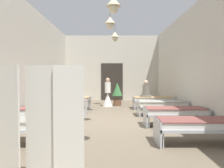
{
  "coord_description": "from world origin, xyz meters",
  "views": [
    {
      "loc": [
        -0.0,
        -8.04,
        1.54
      ],
      "look_at": [
        0.0,
        0.59,
        1.26
      ],
      "focal_mm": 36.72,
      "sensor_mm": 36.0,
      "label": 1
    }
  ],
  "objects_px": {
    "bed_left_row_2": "(62,104)",
    "bed_right_row_3": "(153,100)",
    "bed_right_row_2": "(162,104)",
    "nurse_near_aisle": "(108,96)",
    "bed_left_row_1": "(49,112)",
    "bed_left_row_3": "(71,100)",
    "bed_left_row_0": "(26,125)",
    "potted_plant": "(117,92)",
    "bed_right_row_0": "(198,125)",
    "privacy_screen": "(39,126)",
    "patient_seated_primary": "(146,91)",
    "bed_right_row_1": "(175,112)"
  },
  "relations": [
    {
      "from": "privacy_screen",
      "to": "bed_right_row_0",
      "type": "bearing_deg",
      "value": 43.46
    },
    {
      "from": "bed_left_row_1",
      "to": "bed_right_row_2",
      "type": "distance_m",
      "value": 4.37
    },
    {
      "from": "patient_seated_primary",
      "to": "potted_plant",
      "type": "bearing_deg",
      "value": 138.14
    },
    {
      "from": "bed_right_row_0",
      "to": "potted_plant",
      "type": "relative_size",
      "value": 1.55
    },
    {
      "from": "bed_left_row_1",
      "to": "patient_seated_primary",
      "type": "xyz_separation_m",
      "value": [
        3.58,
        3.76,
        0.43
      ]
    },
    {
      "from": "potted_plant",
      "to": "bed_left_row_0",
      "type": "bearing_deg",
      "value": -108.14
    },
    {
      "from": "bed_left_row_1",
      "to": "potted_plant",
      "type": "bearing_deg",
      "value": 65.62
    },
    {
      "from": "bed_right_row_2",
      "to": "privacy_screen",
      "type": "height_order",
      "value": "privacy_screen"
    },
    {
      "from": "bed_left_row_2",
      "to": "bed_right_row_3",
      "type": "xyz_separation_m",
      "value": [
        3.93,
        1.9,
        0.0
      ]
    },
    {
      "from": "nurse_near_aisle",
      "to": "bed_left_row_0",
      "type": "bearing_deg",
      "value": -79.43
    },
    {
      "from": "bed_left_row_1",
      "to": "privacy_screen",
      "type": "height_order",
      "value": "privacy_screen"
    },
    {
      "from": "bed_right_row_0",
      "to": "bed_left_row_2",
      "type": "height_order",
      "value": "same"
    },
    {
      "from": "bed_left_row_1",
      "to": "bed_left_row_3",
      "type": "distance_m",
      "value": 3.8
    },
    {
      "from": "bed_left_row_0",
      "to": "potted_plant",
      "type": "bearing_deg",
      "value": 71.86
    },
    {
      "from": "potted_plant",
      "to": "bed_right_row_1",
      "type": "bearing_deg",
      "value": -71.22
    },
    {
      "from": "bed_left_row_2",
      "to": "patient_seated_primary",
      "type": "distance_m",
      "value": 4.06
    },
    {
      "from": "bed_right_row_1",
      "to": "privacy_screen",
      "type": "xyz_separation_m",
      "value": [
        -2.98,
        -3.93,
        0.41
      ]
    },
    {
      "from": "bed_right_row_0",
      "to": "privacy_screen",
      "type": "distance_m",
      "value": 3.63
    },
    {
      "from": "bed_left_row_1",
      "to": "bed_right_row_1",
      "type": "xyz_separation_m",
      "value": [
        3.93,
        0.0,
        0.0
      ]
    },
    {
      "from": "bed_left_row_0",
      "to": "bed_left_row_3",
      "type": "relative_size",
      "value": 1.0
    },
    {
      "from": "bed_left_row_1",
      "to": "bed_left_row_2",
      "type": "relative_size",
      "value": 1.0
    },
    {
      "from": "bed_right_row_0",
      "to": "bed_left_row_1",
      "type": "bearing_deg",
      "value": 154.21
    },
    {
      "from": "nurse_near_aisle",
      "to": "potted_plant",
      "type": "relative_size",
      "value": 1.21
    },
    {
      "from": "bed_left_row_0",
      "to": "bed_right_row_0",
      "type": "bearing_deg",
      "value": 0.0
    },
    {
      "from": "patient_seated_primary",
      "to": "bed_right_row_0",
      "type": "bearing_deg",
      "value": -86.46
    },
    {
      "from": "bed_left_row_2",
      "to": "privacy_screen",
      "type": "xyz_separation_m",
      "value": [
        0.95,
        -5.83,
        0.41
      ]
    },
    {
      "from": "bed_left_row_1",
      "to": "patient_seated_primary",
      "type": "bearing_deg",
      "value": 46.39
    },
    {
      "from": "bed_left_row_1",
      "to": "bed_right_row_3",
      "type": "relative_size",
      "value": 1.0
    },
    {
      "from": "bed_left_row_2",
      "to": "bed_right_row_2",
      "type": "bearing_deg",
      "value": 0.0
    },
    {
      "from": "patient_seated_primary",
      "to": "privacy_screen",
      "type": "distance_m",
      "value": 8.13
    },
    {
      "from": "bed_left_row_2",
      "to": "patient_seated_primary",
      "type": "xyz_separation_m",
      "value": [
        3.58,
        1.86,
        0.43
      ]
    },
    {
      "from": "bed_left_row_2",
      "to": "bed_right_row_3",
      "type": "height_order",
      "value": "same"
    },
    {
      "from": "bed_left_row_0",
      "to": "bed_left_row_1",
      "type": "bearing_deg",
      "value": 90.0
    },
    {
      "from": "nurse_near_aisle",
      "to": "bed_left_row_3",
      "type": "bearing_deg",
      "value": -128.07
    },
    {
      "from": "bed_left_row_2",
      "to": "bed_right_row_0",
      "type": "bearing_deg",
      "value": -44.02
    },
    {
      "from": "bed_right_row_0",
      "to": "bed_left_row_3",
      "type": "relative_size",
      "value": 1.0
    },
    {
      "from": "bed_right_row_2",
      "to": "bed_left_row_3",
      "type": "height_order",
      "value": "same"
    },
    {
      "from": "bed_left_row_3",
      "to": "bed_left_row_0",
      "type": "bearing_deg",
      "value": -90.0
    },
    {
      "from": "privacy_screen",
      "to": "bed_right_row_2",
      "type": "bearing_deg",
      "value": 72.12
    },
    {
      "from": "potted_plant",
      "to": "nurse_near_aisle",
      "type": "bearing_deg",
      "value": -150.2
    },
    {
      "from": "privacy_screen",
      "to": "potted_plant",
      "type": "bearing_deg",
      "value": 90.91
    },
    {
      "from": "bed_left_row_0",
      "to": "bed_right_row_1",
      "type": "bearing_deg",
      "value": 25.79
    },
    {
      "from": "bed_left_row_2",
      "to": "bed_left_row_3",
      "type": "distance_m",
      "value": 1.9
    },
    {
      "from": "bed_right_row_2",
      "to": "bed_right_row_3",
      "type": "relative_size",
      "value": 1.0
    },
    {
      "from": "bed_right_row_3",
      "to": "patient_seated_primary",
      "type": "distance_m",
      "value": 0.56
    },
    {
      "from": "potted_plant",
      "to": "bed_right_row_2",
      "type": "bearing_deg",
      "value": -61.13
    },
    {
      "from": "bed_left_row_2",
      "to": "bed_right_row_2",
      "type": "relative_size",
      "value": 1.0
    },
    {
      "from": "bed_right_row_2",
      "to": "nurse_near_aisle",
      "type": "distance_m",
      "value": 3.53
    },
    {
      "from": "bed_right_row_0",
      "to": "bed_right_row_1",
      "type": "height_order",
      "value": "same"
    },
    {
      "from": "bed_left_row_1",
      "to": "bed_left_row_3",
      "type": "relative_size",
      "value": 1.0
    }
  ]
}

